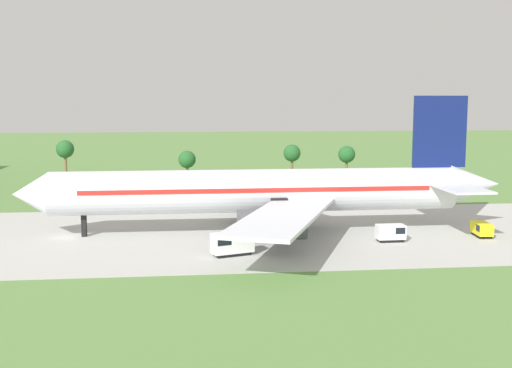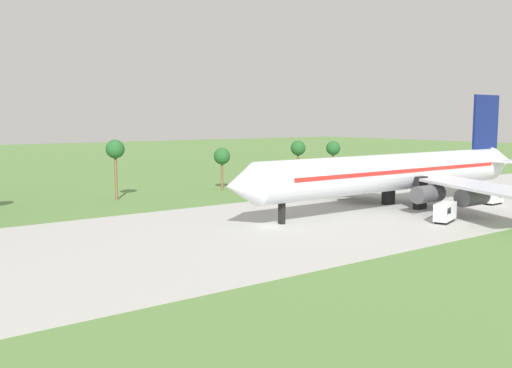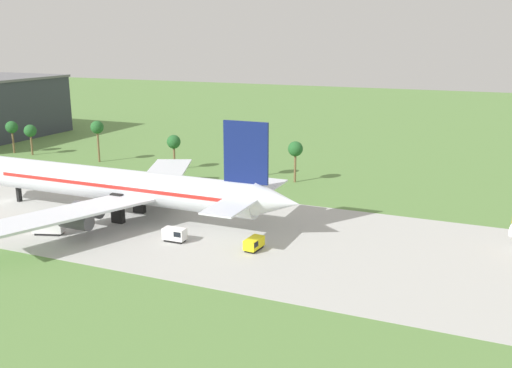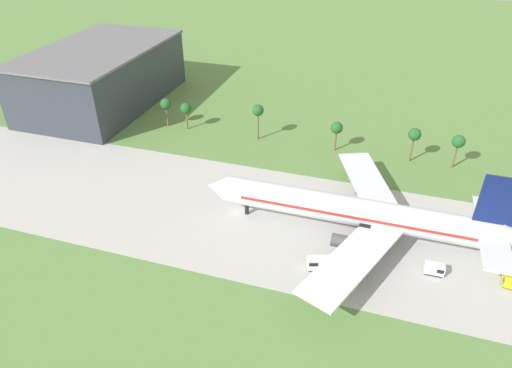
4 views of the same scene
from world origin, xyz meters
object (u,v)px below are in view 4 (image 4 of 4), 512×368
Objects in this scene: jet_airliner at (361,213)px; fuel_truck at (319,263)px; baggage_tug at (435,269)px; terminal_building at (102,76)px; catering_van at (509,280)px.

jet_airliner reaches higher than fuel_truck.
terminal_building is (-115.16, 58.16, 8.99)m from baggage_tug.
catering_van is at bearing -23.68° from terminal_building.
catering_van is at bearing -12.14° from jet_airliner.
jet_airliner reaches higher than catering_van.
jet_airliner is 18.96m from baggage_tug.
fuel_truck is (-22.87, -5.75, 0.30)m from baggage_tug.
terminal_building is at bearing 156.32° from catering_van.
terminal_building reaches higher than jet_airliner.
catering_van is (14.04, 1.50, -0.16)m from baggage_tug.
terminal_building is at bearing 153.09° from jet_airliner.
jet_airliner reaches higher than baggage_tug.
terminal_building is (-98.73, 50.11, 4.01)m from jet_airliner.
baggage_tug is at bearing -26.80° from terminal_building.
jet_airliner is 12.75× the size of fuel_truck.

